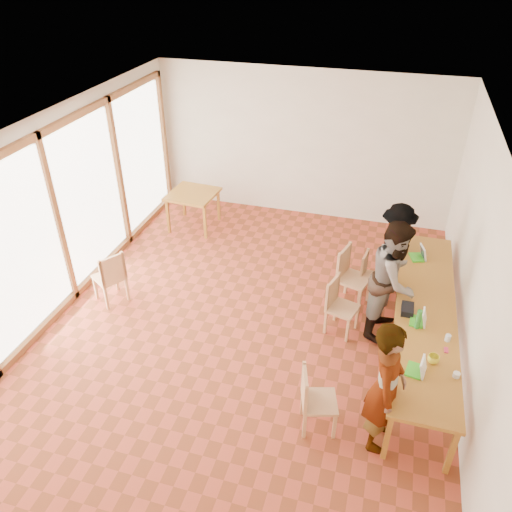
# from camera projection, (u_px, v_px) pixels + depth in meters

# --- Properties ---
(ground) EXTENTS (8.00, 8.00, 0.00)m
(ground) POSITION_uv_depth(u_px,v_px,m) (246.00, 330.00, 7.57)
(ground) COLOR #AD402A
(ground) RESTS_ON ground
(wall_back) EXTENTS (6.00, 0.10, 3.00)m
(wall_back) POSITION_uv_depth(u_px,v_px,m) (303.00, 145.00, 9.98)
(wall_back) COLOR #EFE6CE
(wall_back) RESTS_ON ground
(wall_right) EXTENTS (0.10, 8.00, 3.00)m
(wall_right) POSITION_uv_depth(u_px,v_px,m) (480.00, 281.00, 6.05)
(wall_right) COLOR #EFE6CE
(wall_right) RESTS_ON ground
(window_wall) EXTENTS (0.10, 8.00, 3.00)m
(window_wall) POSITION_uv_depth(u_px,v_px,m) (55.00, 217.00, 7.44)
(window_wall) COLOR white
(window_wall) RESTS_ON ground
(ceiling) EXTENTS (6.00, 8.00, 0.04)m
(ceiling) POSITION_uv_depth(u_px,v_px,m) (243.00, 137.00, 5.93)
(ceiling) COLOR white
(ceiling) RESTS_ON wall_back
(communal_table) EXTENTS (0.80, 4.00, 0.75)m
(communal_table) POSITION_uv_depth(u_px,v_px,m) (425.00, 311.00, 6.83)
(communal_table) COLOR #A26D24
(communal_table) RESTS_ON ground
(side_table) EXTENTS (0.90, 0.90, 0.75)m
(side_table) POSITION_uv_depth(u_px,v_px,m) (193.00, 197.00, 9.90)
(side_table) COLOR #A26D24
(side_table) RESTS_ON ground
(chair_near) EXTENTS (0.51, 0.51, 0.47)m
(chair_near) POSITION_uv_depth(u_px,v_px,m) (312.00, 395.00, 5.80)
(chair_near) COLOR tan
(chair_near) RESTS_ON ground
(chair_mid) EXTENTS (0.51, 0.51, 0.47)m
(chair_mid) POSITION_uv_depth(u_px,v_px,m) (337.00, 300.00, 7.31)
(chair_mid) COLOR tan
(chair_mid) RESTS_ON ground
(chair_far) EXTENTS (0.57, 0.57, 0.52)m
(chair_far) POSITION_uv_depth(u_px,v_px,m) (349.00, 270.00, 7.84)
(chair_far) COLOR tan
(chair_far) RESTS_ON ground
(chair_empty) EXTENTS (0.43, 0.43, 0.43)m
(chair_empty) POSITION_uv_depth(u_px,v_px,m) (369.00, 271.00, 8.01)
(chair_empty) COLOR tan
(chair_empty) RESTS_ON ground
(chair_spare) EXTENTS (0.60, 0.60, 0.49)m
(chair_spare) POSITION_uv_depth(u_px,v_px,m) (111.00, 273.00, 7.83)
(chair_spare) COLOR tan
(chair_spare) RESTS_ON ground
(person_near) EXTENTS (0.43, 0.64, 1.73)m
(person_near) POSITION_uv_depth(u_px,v_px,m) (386.00, 387.00, 5.47)
(person_near) COLOR gray
(person_near) RESTS_ON ground
(person_mid) EXTENTS (0.89, 1.04, 1.84)m
(person_mid) POSITION_uv_depth(u_px,v_px,m) (393.00, 279.00, 7.09)
(person_mid) COLOR gray
(person_mid) RESTS_ON ground
(person_far) EXTENTS (0.71, 1.06, 1.52)m
(person_far) POSITION_uv_depth(u_px,v_px,m) (395.00, 247.00, 8.13)
(person_far) COLOR gray
(person_far) RESTS_ON ground
(laptop_near) EXTENTS (0.25, 0.28, 0.21)m
(laptop_near) POSITION_uv_depth(u_px,v_px,m) (419.00, 369.00, 5.78)
(laptop_near) COLOR #3FCD23
(laptop_near) RESTS_ON communal_table
(laptop_mid) EXTENTS (0.22, 0.25, 0.20)m
(laptop_mid) POSITION_uv_depth(u_px,v_px,m) (420.00, 319.00, 6.52)
(laptop_mid) COLOR #3FCD23
(laptop_mid) RESTS_ON communal_table
(laptop_far) EXTENTS (0.28, 0.30, 0.22)m
(laptop_far) POSITION_uv_depth(u_px,v_px,m) (420.00, 255.00, 7.83)
(laptop_far) COLOR #3FCD23
(laptop_far) RESTS_ON communal_table
(yellow_mug) EXTENTS (0.17, 0.17, 0.11)m
(yellow_mug) POSITION_uv_depth(u_px,v_px,m) (433.00, 359.00, 5.92)
(yellow_mug) COLOR yellow
(yellow_mug) RESTS_ON communal_table
(green_bottle) EXTENTS (0.07, 0.07, 0.28)m
(green_bottle) POSITION_uv_depth(u_px,v_px,m) (418.00, 319.00, 6.40)
(green_bottle) COLOR #26822D
(green_bottle) RESTS_ON communal_table
(clear_glass) EXTENTS (0.07, 0.07, 0.09)m
(clear_glass) POSITION_uv_depth(u_px,v_px,m) (448.00, 338.00, 6.24)
(clear_glass) COLOR silver
(clear_glass) RESTS_ON communal_table
(condiment_cup) EXTENTS (0.08, 0.08, 0.06)m
(condiment_cup) POSITION_uv_depth(u_px,v_px,m) (456.00, 375.00, 5.74)
(condiment_cup) COLOR white
(condiment_cup) RESTS_ON communal_table
(pink_phone) EXTENTS (0.05, 0.10, 0.01)m
(pink_phone) POSITION_uv_depth(u_px,v_px,m) (446.00, 350.00, 6.11)
(pink_phone) COLOR #C92D51
(pink_phone) RESTS_ON communal_table
(black_pouch) EXTENTS (0.16, 0.26, 0.09)m
(black_pouch) POSITION_uv_depth(u_px,v_px,m) (407.00, 309.00, 6.72)
(black_pouch) COLOR black
(black_pouch) RESTS_ON communal_table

